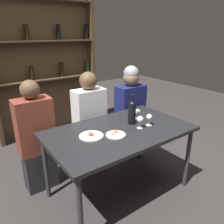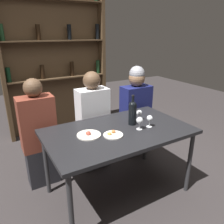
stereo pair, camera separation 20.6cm
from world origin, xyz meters
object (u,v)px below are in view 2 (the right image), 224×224
(wine_bottle, at_px, (133,112))
(food_plate_0, at_px, (113,135))
(wine_glass_0, at_px, (139,113))
(wine_glass_2, at_px, (140,121))
(wine_glass_1, at_px, (150,119))
(food_plate_1, at_px, (89,135))
(seated_person_right, at_px, (135,113))
(seated_person_center, at_px, (93,124))
(seated_person_left, at_px, (39,137))

(wine_bottle, bearing_deg, food_plate_0, -158.00)
(wine_glass_0, xyz_separation_m, wine_glass_2, (-0.15, -0.20, 0.01))
(wine_glass_1, height_order, food_plate_1, wine_glass_1)
(wine_bottle, height_order, food_plate_1, wine_bottle)
(wine_glass_1, xyz_separation_m, wine_glass_2, (-0.13, 0.00, 0.00))
(food_plate_1, bearing_deg, seated_person_right, 30.36)
(wine_bottle, bearing_deg, seated_person_center, 109.74)
(food_plate_1, distance_m, seated_person_center, 0.67)
(seated_person_right, bearing_deg, food_plate_1, -149.64)
(wine_glass_0, distance_m, seated_person_center, 0.64)
(seated_person_center, distance_m, seated_person_right, 0.65)
(wine_glass_0, distance_m, wine_glass_2, 0.25)
(seated_person_center, bearing_deg, wine_glass_2, -74.97)
(wine_bottle, bearing_deg, food_plate_1, -178.38)
(wine_glass_2, relative_size, seated_person_left, 0.11)
(food_plate_0, bearing_deg, wine_glass_2, -2.86)
(wine_glass_1, height_order, seated_person_right, seated_person_right)
(wine_bottle, relative_size, seated_person_right, 0.25)
(wine_glass_1, bearing_deg, wine_glass_0, 84.20)
(food_plate_0, height_order, seated_person_right, seated_person_right)
(wine_glass_1, relative_size, wine_glass_2, 0.96)
(food_plate_0, distance_m, seated_person_right, 1.03)
(wine_glass_2, bearing_deg, wine_glass_0, 53.69)
(food_plate_0, relative_size, seated_person_left, 0.15)
(wine_bottle, xyz_separation_m, food_plate_1, (-0.51, -0.01, -0.13))
(wine_glass_1, distance_m, seated_person_right, 0.80)
(wine_glass_0, bearing_deg, seated_person_center, 124.14)
(wine_glass_1, relative_size, seated_person_right, 0.10)
(wine_glass_0, bearing_deg, seated_person_right, 57.23)
(wine_glass_1, bearing_deg, wine_bottle, 128.83)
(food_plate_1, bearing_deg, wine_bottle, 1.62)
(wine_glass_0, relative_size, seated_person_right, 0.09)
(wine_glass_2, relative_size, seated_person_center, 0.11)
(seated_person_center, bearing_deg, seated_person_right, 0.00)
(wine_glass_2, xyz_separation_m, seated_person_center, (-0.19, 0.69, -0.25))
(seated_person_right, bearing_deg, seated_person_center, 180.00)
(food_plate_1, bearing_deg, wine_glass_0, 6.46)
(wine_bottle, height_order, seated_person_center, seated_person_center)
(wine_glass_2, bearing_deg, seated_person_left, 140.94)
(seated_person_left, bearing_deg, wine_glass_1, -35.30)
(wine_glass_0, bearing_deg, wine_bottle, -156.55)
(food_plate_1, distance_m, seated_person_left, 0.69)
(food_plate_0, xyz_separation_m, seated_person_right, (0.77, 0.68, -0.14))
(wine_glass_0, height_order, food_plate_0, wine_glass_0)
(wine_bottle, height_order, wine_glass_0, wine_bottle)
(seated_person_left, bearing_deg, wine_glass_0, -26.17)
(seated_person_right, bearing_deg, food_plate_0, -138.51)
(wine_glass_0, height_order, seated_person_left, seated_person_left)
(food_plate_1, bearing_deg, seated_person_left, 121.95)
(food_plate_0, relative_size, food_plate_1, 0.83)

